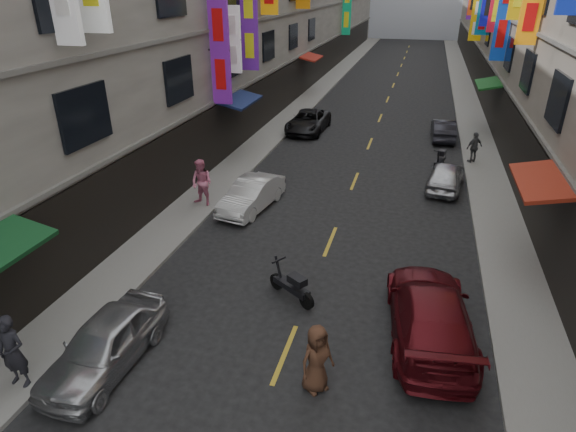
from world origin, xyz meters
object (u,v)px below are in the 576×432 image
Objects in this scene: pedestrian_lnear at (13,352)px; pedestrian_crossing at (317,359)px; car_right_mid at (446,176)px; car_right_far at (443,129)px; pedestrian_rfar at (474,147)px; scooter_crossing at (292,286)px; scooter_far_right at (440,160)px; car_left_near at (105,344)px; car_left_far at (308,121)px; car_left_mid at (252,195)px; pedestrian_lfar at (202,183)px; car_right_near at (430,314)px.

pedestrian_crossing is (6.46, 1.75, -0.17)m from pedestrian_lnear.
car_right_mid is 7.81m from car_right_far.
car_right_far is 4.34m from pedestrian_rfar.
scooter_crossing is 3.50m from pedestrian_crossing.
car_left_near is (-7.80, -16.34, 0.20)m from scooter_far_right.
pedestrian_crossing is at bearing -74.83° from car_left_far.
car_left_far is 2.50× the size of pedestrian_lnear.
car_left_mid is 2.42× the size of pedestrian_rfar.
car_left_mid is at bearing 25.27° from pedestrian_lfar.
pedestrian_lnear reaches higher than car_left_near.
car_right_far is (0.60, 18.36, -0.13)m from car_right_near.
car_right_near is 14.40m from pedestrian_rfar.
car_right_far is at bearing 66.49° from pedestrian_lnear.
car_right_far is 2.31× the size of pedestrian_rfar.
car_right_far is at bearing 71.69° from car_left_near.
car_left_near is 0.84× the size of car_left_far.
scooter_far_right is 10.17m from car_left_mid.
scooter_far_right is 0.48× the size of car_left_mid.
car_right_mid is at bearing 61.79° from car_left_near.
pedestrian_rfar is at bearing 50.95° from car_left_mid.
pedestrian_lfar is 1.12× the size of pedestrian_crossing.
car_left_far is at bearing -18.05° from scooter_far_right.
scooter_crossing is at bearing 43.53° from pedestrian_lnear.
pedestrian_rfar is (9.40, -3.62, 0.27)m from car_left_far.
pedestrian_lfar is at bearing -159.43° from car_left_mid.
car_left_near reaches higher than car_right_far.
car_left_near is 5.02m from pedestrian_crossing.
car_right_near is 2.73× the size of pedestrian_lnear.
car_right_mid is at bearing -99.98° from car_right_near.
pedestrian_crossing is (4.60, -8.76, 0.24)m from car_left_mid.
pedestrian_crossing reaches higher than car_right_mid.
car_left_mid is 2.19× the size of pedestrian_crossing.
pedestrian_rfar reaches higher than car_left_near.
pedestrian_rfar is (9.40, 17.40, 0.25)m from car_left_near.
pedestrian_rfar reaches higher than car_right_mid.
pedestrian_crossing is (4.98, -20.40, 0.23)m from car_left_far.
scooter_crossing is at bearing 73.35° from car_right_mid.
pedestrian_lnear is at bearing 147.43° from pedestrian_crossing.
pedestrian_crossing is at bearing 92.78° from scooter_far_right.
car_left_mid is at bearing 55.58° from car_right_far.
scooter_far_right is (4.23, 12.54, 0.00)m from scooter_crossing.
pedestrian_lnear is 21.49m from pedestrian_rfar.
car_right_far is at bearing 66.55° from pedestrian_lfar.
car_right_near is (7.40, 3.14, 0.07)m from car_left_near.
car_left_far is 0.91× the size of car_right_near.
car_right_far is 1.87× the size of pedestrian_lfar.
pedestrian_crossing is (-4.42, -16.78, -0.04)m from pedestrian_rfar.
pedestrian_crossing reaches higher than car_left_far.
scooter_crossing is 18.25m from car_right_far.
car_right_mid is 10.68m from pedestrian_lfar.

